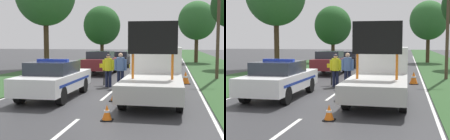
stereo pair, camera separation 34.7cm
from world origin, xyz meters
The scene contains 18 objects.
ground_plane centered at (0.00, 0.00, 0.00)m, with size 160.00×160.00×0.00m, color #333335.
lane_markings centered at (0.00, 11.44, 0.00)m, with size 8.12×58.66×0.01m.
grass_verge_left centered at (-6.60, 20.00, 0.01)m, with size 4.98×120.00×0.03m.
grass_verge_right centered at (6.60, 20.00, 0.01)m, with size 4.98×120.00×0.03m.
police_car centered at (-2.05, -0.36, 0.79)m, with size 1.89×4.76×1.62m.
work_truck centered at (2.05, 0.48, 1.02)m, with size 2.16×6.06×3.06m.
road_barrier centered at (0.13, 3.66, 0.94)m, with size 2.40×0.08×1.15m.
police_officer centered at (-0.47, 3.08, 1.01)m, with size 0.61×0.39×1.69m.
pedestrian_civilian centered at (0.21, 2.79, 1.04)m, with size 0.64×0.40×1.77m.
traffic_cone_near_police centered at (0.89, -3.66, 0.24)m, with size 0.34×0.34×0.48m.
traffic_cone_centre_front centered at (-3.29, -0.76, 0.33)m, with size 0.48×0.48×0.66m.
traffic_cone_near_truck centered at (3.48, 5.04, 0.35)m, with size 0.51×0.51×0.70m.
traffic_cone_behind_barrier centered at (0.60, -0.59, 0.33)m, with size 0.49×0.49×0.67m.
queued_car_wagon_maroon centered at (-2.30, 9.24, 0.85)m, with size 1.90×3.91×1.65m.
queued_car_sedan_black centered at (-2.12, 16.20, 0.76)m, with size 1.93×4.39×1.43m.
roadside_tree_mid_left centered at (-5.05, 21.64, 4.12)m, with size 4.10×4.10×6.29m.
roadside_tree_mid_right centered at (5.32, 23.34, 4.64)m, with size 4.08×4.08×6.80m.
utility_pole centered at (5.48, 7.68, 4.59)m, with size 1.20×0.20×8.94m.
Camera 2 is at (3.11, -12.45, 2.33)m, focal length 50.00 mm.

